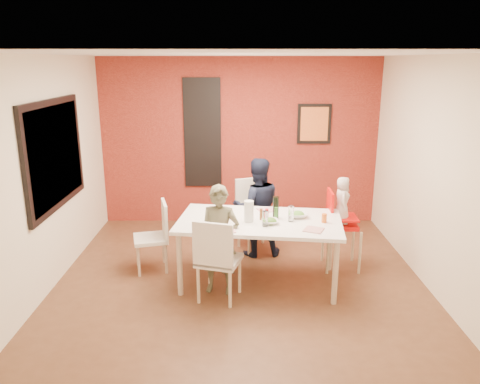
{
  "coord_description": "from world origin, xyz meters",
  "views": [
    {
      "loc": [
        -0.02,
        -5.31,
        2.63
      ],
      "look_at": [
        0.0,
        0.3,
        1.05
      ],
      "focal_mm": 35.0,
      "sensor_mm": 36.0,
      "label": 1
    }
  ],
  "objects_px": {
    "child_far": "(257,207)",
    "wine_bottle": "(276,207)",
    "dining_table": "(260,225)",
    "high_chair": "(339,222)",
    "chair_left": "(157,232)",
    "toddler": "(342,200)",
    "paper_towel_roll": "(249,211)",
    "chair_near": "(217,256)",
    "child_near": "(220,240)",
    "chair_far": "(254,210)"
  },
  "relations": [
    {
      "from": "child_far",
      "to": "dining_table",
      "type": "bearing_deg",
      "value": 83.3
    },
    {
      "from": "chair_far",
      "to": "child_far",
      "type": "relative_size",
      "value": 0.74
    },
    {
      "from": "dining_table",
      "to": "wine_bottle",
      "type": "distance_m",
      "value": 0.29
    },
    {
      "from": "high_chair",
      "to": "child_near",
      "type": "height_order",
      "value": "child_near"
    },
    {
      "from": "wine_bottle",
      "to": "chair_far",
      "type": "bearing_deg",
      "value": 102.31
    },
    {
      "from": "chair_near",
      "to": "chair_left",
      "type": "relative_size",
      "value": 1.08
    },
    {
      "from": "chair_near",
      "to": "chair_left",
      "type": "bearing_deg",
      "value": -30.36
    },
    {
      "from": "paper_towel_roll",
      "to": "chair_far",
      "type": "bearing_deg",
      "value": 85.05
    },
    {
      "from": "chair_far",
      "to": "paper_towel_roll",
      "type": "distance_m",
      "value": 1.22
    },
    {
      "from": "wine_bottle",
      "to": "chair_left",
      "type": "bearing_deg",
      "value": 168.57
    },
    {
      "from": "dining_table",
      "to": "high_chair",
      "type": "height_order",
      "value": "high_chair"
    },
    {
      "from": "chair_left",
      "to": "child_far",
      "type": "height_order",
      "value": "child_far"
    },
    {
      "from": "chair_far",
      "to": "child_far",
      "type": "xyz_separation_m",
      "value": [
        0.03,
        -0.24,
        0.12
      ]
    },
    {
      "from": "dining_table",
      "to": "chair_near",
      "type": "height_order",
      "value": "chair_near"
    },
    {
      "from": "chair_far",
      "to": "child_near",
      "type": "distance_m",
      "value": 1.42
    },
    {
      "from": "toddler",
      "to": "paper_towel_roll",
      "type": "height_order",
      "value": "toddler"
    },
    {
      "from": "high_chair",
      "to": "child_near",
      "type": "bearing_deg",
      "value": 115.09
    },
    {
      "from": "child_far",
      "to": "wine_bottle",
      "type": "distance_m",
      "value": 0.85
    },
    {
      "from": "dining_table",
      "to": "chair_left",
      "type": "height_order",
      "value": "chair_left"
    },
    {
      "from": "chair_near",
      "to": "chair_far",
      "type": "xyz_separation_m",
      "value": [
        0.46,
        1.59,
        0.02
      ]
    },
    {
      "from": "dining_table",
      "to": "toddler",
      "type": "xyz_separation_m",
      "value": [
        1.07,
        0.42,
        0.19
      ]
    },
    {
      "from": "dining_table",
      "to": "wine_bottle",
      "type": "height_order",
      "value": "wine_bottle"
    },
    {
      "from": "dining_table",
      "to": "chair_far",
      "type": "relative_size",
      "value": 2.02
    },
    {
      "from": "chair_far",
      "to": "toddler",
      "type": "bearing_deg",
      "value": -53.17
    },
    {
      "from": "chair_near",
      "to": "high_chair",
      "type": "height_order",
      "value": "high_chair"
    },
    {
      "from": "chair_near",
      "to": "high_chair",
      "type": "bearing_deg",
      "value": -132.83
    },
    {
      "from": "chair_far",
      "to": "chair_left",
      "type": "height_order",
      "value": "chair_far"
    },
    {
      "from": "chair_left",
      "to": "wine_bottle",
      "type": "xyz_separation_m",
      "value": [
        1.5,
        -0.3,
        0.43
      ]
    },
    {
      "from": "toddler",
      "to": "wine_bottle",
      "type": "height_order",
      "value": "toddler"
    },
    {
      "from": "dining_table",
      "to": "paper_towel_roll",
      "type": "relative_size",
      "value": 8.12
    },
    {
      "from": "wine_bottle",
      "to": "high_chair",
      "type": "bearing_deg",
      "value": 22.87
    },
    {
      "from": "chair_near",
      "to": "paper_towel_roll",
      "type": "xyz_separation_m",
      "value": [
        0.36,
        0.43,
        0.38
      ]
    },
    {
      "from": "wine_bottle",
      "to": "dining_table",
      "type": "bearing_deg",
      "value": -162.06
    },
    {
      "from": "dining_table",
      "to": "child_far",
      "type": "xyz_separation_m",
      "value": [
        0.0,
        0.85,
        -0.04
      ]
    },
    {
      "from": "child_far",
      "to": "wine_bottle",
      "type": "bearing_deg",
      "value": 97.18
    },
    {
      "from": "chair_left",
      "to": "toddler",
      "type": "height_order",
      "value": "toddler"
    },
    {
      "from": "child_near",
      "to": "child_far",
      "type": "distance_m",
      "value": 1.2
    },
    {
      "from": "child_near",
      "to": "paper_towel_roll",
      "type": "height_order",
      "value": "child_near"
    },
    {
      "from": "high_chair",
      "to": "chair_far",
      "type": "bearing_deg",
      "value": 58.91
    },
    {
      "from": "dining_table",
      "to": "paper_towel_roll",
      "type": "xyz_separation_m",
      "value": [
        -0.13,
        -0.06,
        0.2
      ]
    },
    {
      "from": "dining_table",
      "to": "child_near",
      "type": "xyz_separation_m",
      "value": [
        -0.47,
        -0.25,
        -0.09
      ]
    },
    {
      "from": "chair_left",
      "to": "high_chair",
      "type": "relative_size",
      "value": 0.87
    },
    {
      "from": "high_chair",
      "to": "paper_towel_roll",
      "type": "height_order",
      "value": "paper_towel_roll"
    },
    {
      "from": "high_chair",
      "to": "chair_left",
      "type": "bearing_deg",
      "value": 92.51
    },
    {
      "from": "high_chair",
      "to": "toddler",
      "type": "distance_m",
      "value": 0.29
    },
    {
      "from": "child_near",
      "to": "toddler",
      "type": "bearing_deg",
      "value": 34.19
    },
    {
      "from": "chair_near",
      "to": "paper_towel_roll",
      "type": "relative_size",
      "value": 3.88
    },
    {
      "from": "chair_near",
      "to": "high_chair",
      "type": "distance_m",
      "value": 1.79
    },
    {
      "from": "chair_far",
      "to": "paper_towel_roll",
      "type": "relative_size",
      "value": 4.03
    },
    {
      "from": "paper_towel_roll",
      "to": "high_chair",
      "type": "bearing_deg",
      "value": 22.38
    }
  ]
}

